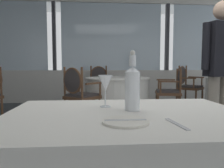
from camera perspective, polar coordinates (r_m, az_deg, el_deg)
name	(u,v)px	position (r m, az deg, el deg)	size (l,w,h in m)	color
ground_plane	(139,159)	(2.44, 6.98, -18.85)	(12.81, 12.81, 0.00)	#4C5156
window_wall_far	(112,59)	(5.91, -0.07, 6.46)	(9.63, 0.14, 2.86)	silver
side_plate	(126,121)	(0.96, 3.54, -9.68)	(0.20, 0.20, 0.01)	silver
butter_knife	(126,120)	(0.96, 3.54, -9.38)	(0.18, 0.02, 0.00)	silver
dinner_fork	(177,124)	(0.97, 16.46, -9.91)	(0.18, 0.02, 0.00)	silver
water_bottle	(132,87)	(1.19, 5.32, -0.72)	(0.08, 0.08, 0.33)	white
wine_glass	(105,84)	(1.29, -1.77, 0.03)	(0.09, 0.09, 0.19)	white
dining_chair_0_1	(187,83)	(5.40, 18.95, 0.30)	(0.66, 0.66, 0.97)	brown
background_table_1	(118,96)	(4.42, 1.48, -3.08)	(1.29, 1.29, 0.74)	silver
dining_chair_1_0	(100,82)	(5.40, -3.08, 0.43)	(0.62, 0.58, 0.97)	brown
dining_chair_1_1	(78,91)	(3.60, -8.71, -1.80)	(0.66, 0.66, 0.96)	brown
dining_chair_1_2	(172,88)	(4.41, 15.39, -0.98)	(0.55, 0.60, 0.92)	brown
diner_person_0	(221,64)	(2.94, 26.42, 4.64)	(0.52, 0.27, 1.74)	gray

